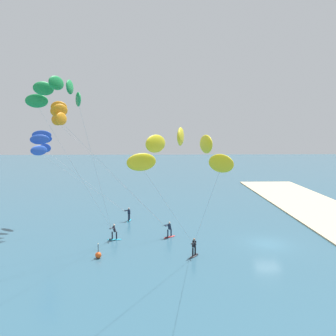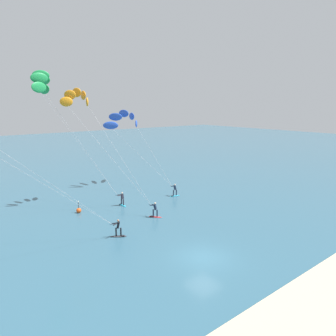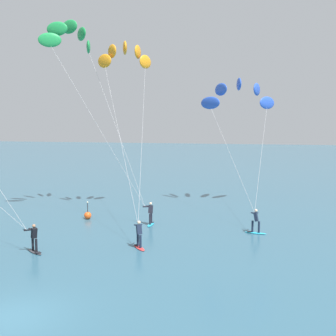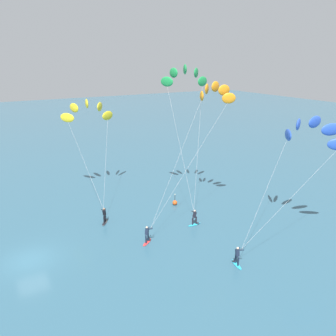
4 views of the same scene
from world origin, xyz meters
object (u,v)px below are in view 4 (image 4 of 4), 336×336
kitesurfer_nearshore (212,98)px  marker_buoy (175,202)px  kitesurfer_mid_water (311,135)px  kitesurfer_far_out (88,113)px  kitesurfer_downwind (185,81)px

kitesurfer_nearshore → marker_buoy: 12.58m
kitesurfer_nearshore → kitesurfer_mid_water: bearing=28.0°
kitesurfer_mid_water → marker_buoy: size_ratio=8.41×
marker_buoy → kitesurfer_far_out: bearing=-143.6°
kitesurfer_nearshore → kitesurfer_downwind: (-4.19, -0.66, 1.56)m
kitesurfer_mid_water → marker_buoy: kitesurfer_mid_water is taller
kitesurfer_downwind → marker_buoy: 13.90m
kitesurfer_nearshore → marker_buoy: kitesurfer_nearshore is taller
kitesurfer_nearshore → kitesurfer_downwind: bearing=-171.0°
kitesurfer_nearshore → kitesurfer_downwind: 4.52m
kitesurfer_mid_water → kitesurfer_nearshore: bearing=-152.0°
kitesurfer_far_out → marker_buoy: (9.19, 6.78, -9.64)m
kitesurfer_mid_water → kitesurfer_downwind: size_ratio=0.74×
kitesurfer_downwind → kitesurfer_far_out: bearing=-128.1°
kitesurfer_far_out → kitesurfer_downwind: (7.23, 9.21, 3.90)m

